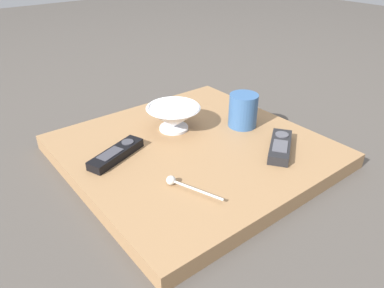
{
  "coord_description": "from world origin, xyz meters",
  "views": [
    {
      "loc": [
        0.57,
        0.71,
        0.57
      ],
      "look_at": [
        0.02,
        0.02,
        0.06
      ],
      "focal_mm": 34.27,
      "sensor_mm": 36.0,
      "label": 1
    }
  ],
  "objects_px": {
    "teaspoon": "(178,183)",
    "tv_remote_near": "(280,146)",
    "cereal_bowl": "(174,117)",
    "tv_remote_far": "(116,154)",
    "coffee_mug": "(243,110)"
  },
  "relations": [
    {
      "from": "cereal_bowl",
      "to": "coffee_mug",
      "type": "xyz_separation_m",
      "value": [
        -0.18,
        0.11,
        0.01
      ]
    },
    {
      "from": "teaspoon",
      "to": "tv_remote_near",
      "type": "bearing_deg",
      "value": 173.14
    },
    {
      "from": "cereal_bowl",
      "to": "tv_remote_far",
      "type": "distance_m",
      "value": 0.22
    },
    {
      "from": "cereal_bowl",
      "to": "teaspoon",
      "type": "height_order",
      "value": "cereal_bowl"
    },
    {
      "from": "cereal_bowl",
      "to": "tv_remote_far",
      "type": "relative_size",
      "value": 0.91
    },
    {
      "from": "coffee_mug",
      "to": "teaspoon",
      "type": "bearing_deg",
      "value": 21.39
    },
    {
      "from": "coffee_mug",
      "to": "tv_remote_near",
      "type": "distance_m",
      "value": 0.18
    },
    {
      "from": "tv_remote_near",
      "to": "tv_remote_far",
      "type": "relative_size",
      "value": 0.92
    },
    {
      "from": "coffee_mug",
      "to": "tv_remote_near",
      "type": "height_order",
      "value": "coffee_mug"
    },
    {
      "from": "cereal_bowl",
      "to": "coffee_mug",
      "type": "bearing_deg",
      "value": 148.22
    },
    {
      "from": "tv_remote_near",
      "to": "teaspoon",
      "type": "bearing_deg",
      "value": -6.86
    },
    {
      "from": "cereal_bowl",
      "to": "teaspoon",
      "type": "bearing_deg",
      "value": 56.19
    },
    {
      "from": "tv_remote_far",
      "to": "tv_remote_near",
      "type": "bearing_deg",
      "value": 146.41
    },
    {
      "from": "cereal_bowl",
      "to": "coffee_mug",
      "type": "relative_size",
      "value": 1.59
    },
    {
      "from": "tv_remote_near",
      "to": "tv_remote_far",
      "type": "distance_m",
      "value": 0.45
    }
  ]
}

